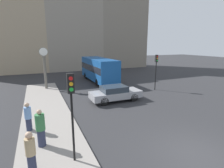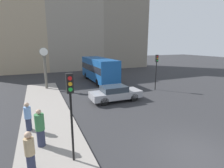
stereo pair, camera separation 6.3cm
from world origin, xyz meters
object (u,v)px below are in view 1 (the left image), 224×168
Objects in this scene: traffic_light_near at (71,100)px; pedestrian_green_hoodie at (41,128)px; street_clock at (45,68)px; sedan_car at (115,93)px; pedestrian_tan_coat at (31,152)px; traffic_light_far at (156,65)px; pedestrian_blue_stripe at (28,117)px; bus_distant at (99,69)px.

traffic_light_near is 2.69m from pedestrian_green_hoodie.
street_clock is at bearing 91.24° from traffic_light_near.
sedan_car is 9.50m from pedestrian_tan_coat.
pedestrian_green_hoodie is at bearing -149.65° from traffic_light_far.
pedestrian_green_hoodie is (-11.77, -6.89, -1.66)m from traffic_light_far.
street_clock is at bearing 84.42° from pedestrian_tan_coat.
sedan_car is 7.51m from pedestrian_blue_stripe.
bus_distant is 2.22× the size of traffic_light_far.
pedestrian_tan_coat is (-0.40, -1.69, -0.08)m from pedestrian_green_hoodie.
bus_distant is (1.40, 8.32, 1.03)m from sedan_car.
pedestrian_green_hoodie is 2.03m from pedestrian_blue_stripe.
sedan_car is 8.71m from traffic_light_near.
traffic_light_far is 2.07× the size of pedestrian_green_hoodie.
pedestrian_tan_coat is (-1.60, -0.01, -1.81)m from traffic_light_near.
bus_distant is 6.95m from street_clock.
traffic_light_near is at bearing -88.76° from street_clock.
bus_distant is 16.47m from traffic_light_near.
traffic_light_far reaches higher than pedestrian_blue_stripe.
traffic_light_near is 0.97× the size of traffic_light_far.
street_clock reaches higher than bus_distant.
traffic_light_far is at bearing 21.85° from pedestrian_blue_stripe.
traffic_light_far reaches higher than pedestrian_green_hoodie.
pedestrian_tan_coat is (-12.18, -8.58, -1.75)m from traffic_light_far.
pedestrian_tan_coat is at bearing -144.83° from traffic_light_far.
sedan_car is at bearing -51.15° from street_clock.
bus_distant reaches higher than pedestrian_green_hoodie.
sedan_car is at bearing 25.25° from pedestrian_blue_stripe.
street_clock is (-0.29, 13.39, -0.39)m from traffic_light_near.
pedestrian_tan_coat is (-1.31, -13.40, -1.43)m from street_clock.
traffic_light_near is (-6.41, -15.14, 1.04)m from bus_distant.
street_clock reaches higher than pedestrian_blue_stripe.
pedestrian_green_hoodie is (-0.91, -11.71, -1.34)m from street_clock.
street_clock is at bearing 128.85° from sedan_car.
pedestrian_tan_coat reaches higher than pedestrian_blue_stripe.
sedan_car is 2.44× the size of pedestrian_green_hoodie.
pedestrian_tan_coat is at bearing -103.47° from pedestrian_green_hoodie.
sedan_car is 1.18× the size of traffic_light_far.
pedestrian_blue_stripe is at bearing -125.41° from bus_distant.
traffic_light_far is (5.57, 1.75, 2.01)m from sedan_car.
traffic_light_far is at bearing -57.60° from bus_distant.
bus_distant is 14.16m from pedestrian_blue_stripe.
pedestrian_blue_stripe is at bearing 106.82° from pedestrian_green_hoodie.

